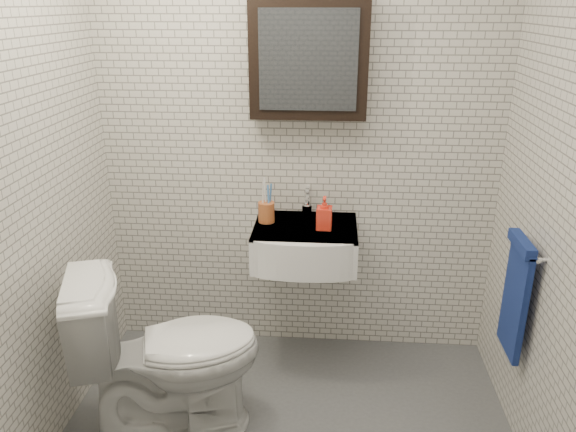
% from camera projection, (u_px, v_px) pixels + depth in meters
% --- Properties ---
extents(room_shell, '(2.22, 2.02, 2.51)m').
position_uv_depth(room_shell, '(283.00, 149.00, 2.06)').
color(room_shell, silver).
rests_on(room_shell, ground).
extents(washbasin, '(0.55, 0.50, 0.20)m').
position_uv_depth(washbasin, '(305.00, 245.00, 3.00)').
color(washbasin, white).
rests_on(washbasin, room_shell).
extents(faucet, '(0.06, 0.20, 0.15)m').
position_uv_depth(faucet, '(307.00, 204.00, 3.12)').
color(faucet, silver).
rests_on(faucet, washbasin).
extents(mirror_cabinet, '(0.60, 0.15, 0.60)m').
position_uv_depth(mirror_cabinet, '(309.00, 59.00, 2.84)').
color(mirror_cabinet, black).
rests_on(mirror_cabinet, room_shell).
extents(towel_rail, '(0.09, 0.30, 0.58)m').
position_uv_depth(towel_rail, '(516.00, 292.00, 2.58)').
color(towel_rail, silver).
rests_on(towel_rail, room_shell).
extents(toothbrush_cup, '(0.09, 0.09, 0.24)m').
position_uv_depth(toothbrush_cup, '(266.00, 211.00, 3.04)').
color(toothbrush_cup, '#B45A2D').
rests_on(toothbrush_cup, washbasin).
extents(soap_bottle, '(0.08, 0.09, 0.18)m').
position_uv_depth(soap_bottle, '(324.00, 213.00, 2.93)').
color(soap_bottle, orange).
rests_on(soap_bottle, washbasin).
extents(toilet, '(0.95, 0.72, 0.86)m').
position_uv_depth(toilet, '(170.00, 353.00, 2.64)').
color(toilet, white).
rests_on(toilet, ground).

